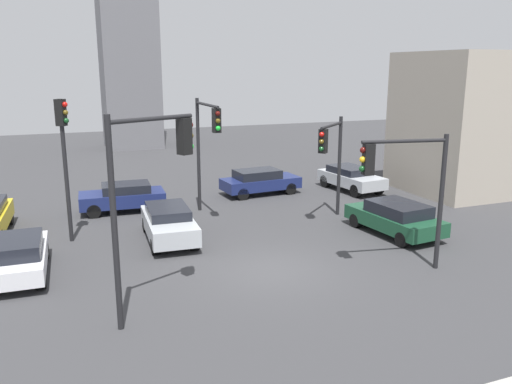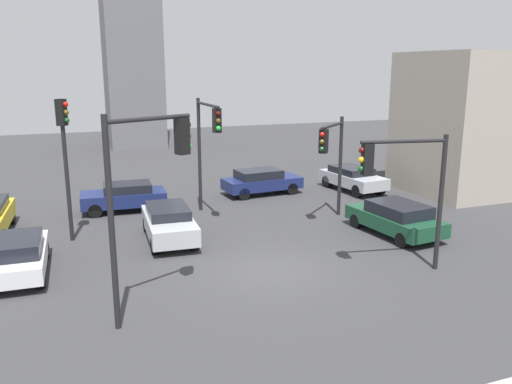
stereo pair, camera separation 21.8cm
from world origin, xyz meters
TOP-DOWN VIEW (x-y plane):
  - ground_plane at (0.00, 0.00)m, footprint 85.87×85.87m
  - traffic_light_0 at (-4.29, -1.83)m, footprint 2.47×1.29m
  - traffic_light_1 at (4.66, 4.38)m, footprint 2.05×1.85m
  - traffic_light_2 at (3.95, -1.64)m, footprint 2.98×0.75m
  - traffic_light_3 at (-6.21, 5.68)m, footprint 0.49×0.44m
  - traffic_light_4 at (-0.26, 6.79)m, footprint 0.32×3.38m
  - car_0 at (-2.58, 4.38)m, footprint 1.99×4.27m
  - car_1 at (8.72, 9.21)m, footprint 2.26×4.25m
  - car_2 at (6.26, 1.75)m, footprint 2.35×4.38m
  - car_4 at (-3.71, 9.40)m, footprint 4.03×2.00m
  - car_5 at (-7.97, 2.54)m, footprint 1.83×4.11m
  - car_6 at (3.64, 10.24)m, footprint 4.30×2.06m
  - building_flank at (17.36, 7.06)m, footprint 11.82×6.03m

SIDE VIEW (x-z plane):
  - ground_plane at x=0.00m, z-range 0.00..0.00m
  - car_5 at x=-7.97m, z-range 0.03..1.36m
  - car_2 at x=6.26m, z-range 0.04..1.40m
  - car_6 at x=3.64m, z-range 0.04..1.40m
  - car_4 at x=-3.71m, z-range 0.05..1.40m
  - car_0 at x=-2.58m, z-range 0.05..1.40m
  - car_1 at x=8.72m, z-range 0.07..1.40m
  - traffic_light_1 at x=4.66m, z-range 0.92..5.50m
  - traffic_light_2 at x=3.95m, z-range 1.00..5.62m
  - building_flank at x=17.36m, z-range 0.00..7.53m
  - traffic_light_4 at x=-0.26m, z-range 1.16..6.51m
  - traffic_light_3 at x=-6.21m, z-range 1.07..6.64m
  - traffic_light_0 at x=-4.29m, z-range 1.16..6.79m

